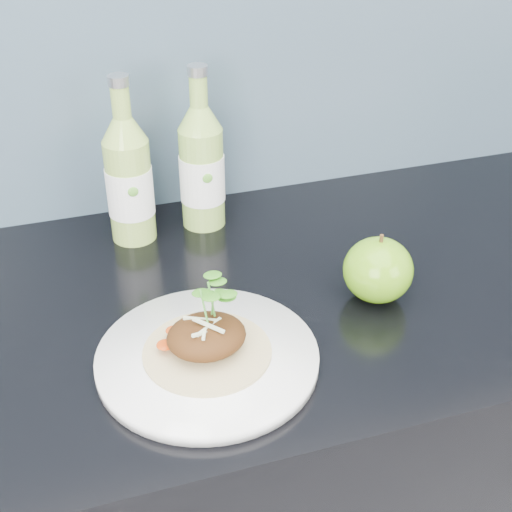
% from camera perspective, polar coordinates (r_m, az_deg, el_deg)
% --- Properties ---
extents(kitchen_counter, '(4.00, 0.60, 0.90)m').
position_cam_1_polar(kitchen_counter, '(1.29, -0.73, -19.17)').
color(kitchen_counter, black).
rests_on(kitchen_counter, ground).
extents(dinner_plate, '(0.33, 0.33, 0.02)m').
position_cam_1_polar(dinner_plate, '(0.86, -3.90, -8.15)').
color(dinner_plate, white).
rests_on(dinner_plate, kitchen_counter).
extents(pork_taco, '(0.15, 0.15, 0.10)m').
position_cam_1_polar(pork_taco, '(0.83, -3.99, -6.25)').
color(pork_taco, tan).
rests_on(pork_taco, dinner_plate).
extents(green_apple, '(0.10, 0.10, 0.10)m').
position_cam_1_polar(green_apple, '(0.96, 9.74, -1.11)').
color(green_apple, '#3A7E0D').
rests_on(green_apple, kitchen_counter).
extents(cider_bottle_left, '(0.08, 0.08, 0.25)m').
position_cam_1_polar(cider_bottle_left, '(1.07, -10.13, 6.00)').
color(cider_bottle_left, '#8FB44B').
rests_on(cider_bottle_left, kitchen_counter).
extents(cider_bottle_right, '(0.09, 0.09, 0.25)m').
position_cam_1_polar(cider_bottle_right, '(1.10, -4.36, 7.09)').
color(cider_bottle_right, '#89B34A').
rests_on(cider_bottle_right, kitchen_counter).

